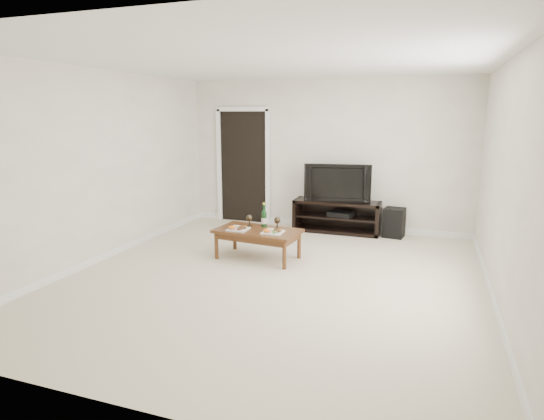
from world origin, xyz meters
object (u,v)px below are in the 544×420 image
Objects in this scene: media_console at (337,216)px; subwoofer at (394,223)px; television at (338,182)px; coffee_table at (258,244)px.

subwoofer is at bearing 0.52° from media_console.
television reaches higher than media_console.
coffee_table is (-0.75, -1.82, -0.66)m from television.
subwoofer reaches higher than coffee_table.
media_console reaches higher than subwoofer.
subwoofer is at bearing -8.20° from television.
media_console is at bearing 0.00° from television.
coffee_table is (-0.75, -1.82, -0.07)m from media_console.
media_console is 0.60m from television.
subwoofer is 2.51m from coffee_table.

